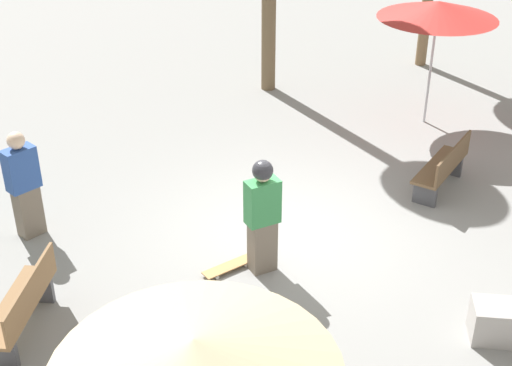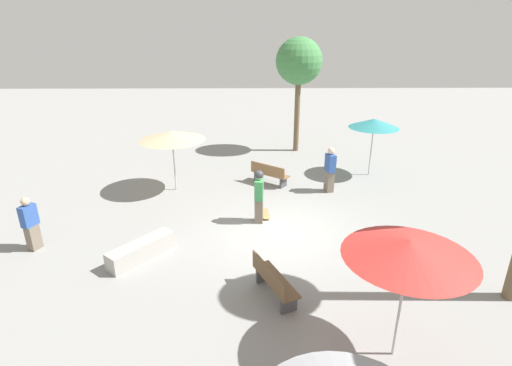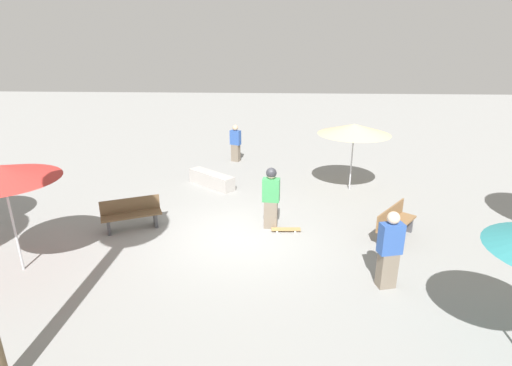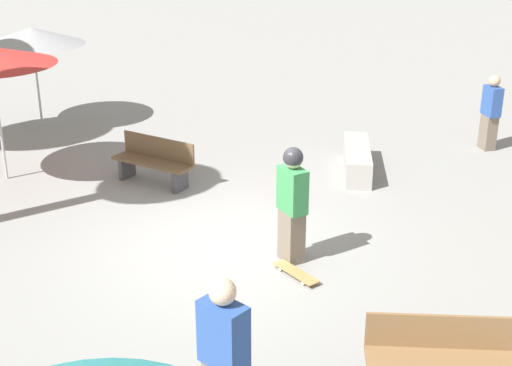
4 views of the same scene
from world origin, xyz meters
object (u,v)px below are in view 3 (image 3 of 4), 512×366
Objects in this scene: concrete_ledge at (212,179)px; shade_umbrella_tan at (354,129)px; bench_near at (131,214)px; shade_umbrella_red at (2,173)px; bystander_far at (236,143)px; bystander_watching at (389,250)px; skateboard at (286,229)px; bench_far at (395,223)px; skater_main at (271,196)px.

shade_umbrella_tan reaches higher than concrete_ledge.
shade_umbrella_red is at bearing 26.89° from bench_near.
bystander_far is (-0.56, -3.15, 0.54)m from concrete_ledge.
bystander_watching reaches higher than bystander_far.
bystander_watching is at bearing 87.77° from shade_umbrella_tan.
bystander_watching is at bearing -53.00° from skateboard.
shade_umbrella_tan is 10.06m from shade_umbrella_red.
bench_far is (-5.42, 3.71, 0.18)m from concrete_ledge.
bystander_watching reaches higher than bench_near.
concrete_ledge is 0.74× the size of shade_umbrella_tan.
bench_far is 0.61× the size of shade_umbrella_red.
bystander_watching is at bearing 19.18° from bench_far.
bystander_far is (4.86, -6.86, 0.36)m from bench_far.
bench_far is at bearing -167.40° from shade_umbrella_red.
bench_near is at bearing 93.42° from bystander_far.
bystander_watching is (-8.12, 0.24, -1.47)m from shade_umbrella_red.
skater_main is 1.14× the size of bench_far.
skater_main is 0.70× the size of shade_umbrella_red.
bench_far is (-3.26, 0.48, -0.52)m from skater_main.
bench_near is (4.27, 0.02, 0.37)m from skateboard.
bystander_watching is 9.97m from bystander_far.
shade_umbrella_tan reaches higher than bystander_watching.
bystander_watching reaches higher than concrete_ledge.
skateboard is 6.84m from shade_umbrella_red.
concrete_ledge is 1.17× the size of bench_far.
bench_far is at bearing 145.63° from concrete_ledge.
bystander_far reaches higher than skateboard.
shade_umbrella_tan is 1.54× the size of bystander_far.
bystander_watching is (-6.33, 2.46, 0.44)m from bench_near.
shade_umbrella_tan is at bearing -133.36° from bench_far.
skater_main is at bearing 49.13° from shade_umbrella_tan.
bystander_watching is (-4.65, 5.94, 0.61)m from concrete_ledge.
bench_near is 3.43m from shade_umbrella_red.
bystander_watching is (0.77, 2.23, 0.44)m from bench_far.
shade_umbrella_red is 1.45× the size of bystander_watching.
shade_umbrella_red reaches higher than concrete_ledge.
shade_umbrella_red reaches higher than skateboard.
bystander_watching is at bearing 128.07° from concrete_ledge.
shade_umbrella_tan is (0.54, -3.62, 1.72)m from bench_far.
shade_umbrella_tan is 0.97× the size of shade_umbrella_red.
shade_umbrella_red is 1.58× the size of bystander_far.
bench_near is 7.58m from shade_umbrella_tan.
skater_main is 3.89m from bench_near.
concrete_ledge is at bearing -0.97° from shade_umbrella_tan.
skateboard is 0.32× the size of shade_umbrella_red.
skateboard is 4.58m from shade_umbrella_tan.
bystander_far reaches higher than concrete_ledge.
skater_main is 1.01m from skateboard.
shade_umbrella_tan is at bearing 53.01° from skateboard.
bench_near is 7.10m from bench_far.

